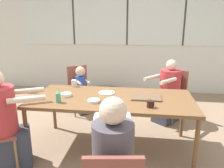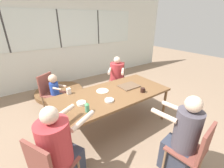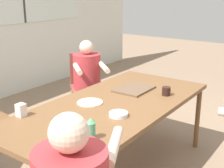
% 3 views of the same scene
% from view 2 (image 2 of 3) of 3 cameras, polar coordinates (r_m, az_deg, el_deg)
% --- Properties ---
extents(ground_plane, '(16.00, 16.00, 0.00)m').
position_cam_2_polar(ground_plane, '(3.08, -0.00, -15.51)').
color(ground_plane, '#8C725B').
extents(wall_back_with_windows, '(8.40, 0.08, 2.80)m').
position_cam_2_polar(wall_back_with_windows, '(4.89, -19.31, 16.27)').
color(wall_back_with_windows, silver).
rests_on(wall_back_with_windows, ground_plane).
extents(dining_table, '(2.08, 0.96, 0.72)m').
position_cam_2_polar(dining_table, '(2.71, -0.00, -4.43)').
color(dining_table, brown).
rests_on(dining_table, ground_plane).
extents(chair_for_woman_green_shirt, '(0.56, 0.56, 0.87)m').
position_cam_2_polar(chair_for_woman_green_shirt, '(4.09, 1.97, 3.33)').
color(chair_for_woman_green_shirt, brown).
rests_on(chair_for_woman_green_shirt, ground_plane).
extents(chair_for_man_blue_shirt, '(0.45, 0.45, 0.87)m').
position_cam_2_polar(chair_for_man_blue_shirt, '(2.18, 28.99, -20.72)').
color(chair_for_man_blue_shirt, brown).
rests_on(chair_for_man_blue_shirt, ground_plane).
extents(chair_for_man_teal_shirt, '(0.54, 0.54, 0.87)m').
position_cam_2_polar(chair_for_man_teal_shirt, '(1.93, -23.16, -26.60)').
color(chair_for_man_teal_shirt, brown).
rests_on(chair_for_man_teal_shirt, ground_plane).
extents(chair_for_toddler, '(0.55, 0.55, 0.87)m').
position_cam_2_polar(chair_for_toddler, '(3.52, -22.59, -2.12)').
color(chair_for_toddler, brown).
rests_on(chair_for_toddler, ground_plane).
extents(person_woman_green_shirt, '(0.67, 0.70, 1.07)m').
position_cam_2_polar(person_woman_green_shirt, '(3.95, 1.80, 1.75)').
color(person_woman_green_shirt, '#333847').
rests_on(person_woman_green_shirt, ground_plane).
extents(person_man_blue_shirt, '(0.37, 0.58, 1.18)m').
position_cam_2_polar(person_man_blue_shirt, '(2.20, 24.91, -18.90)').
color(person_man_blue_shirt, '#333847').
rests_on(person_man_blue_shirt, ground_plane).
extents(person_man_teal_shirt, '(0.72, 0.60, 1.17)m').
position_cam_2_polar(person_man_teal_shirt, '(1.99, -19.16, -23.84)').
color(person_man_teal_shirt, '#333847').
rests_on(person_man_teal_shirt, ground_plane).
extents(person_toddler, '(0.33, 0.37, 0.90)m').
position_cam_2_polar(person_toddler, '(3.45, -20.52, -3.77)').
color(person_toddler, '#333847').
rests_on(person_toddler, ground_plane).
extents(food_tray_dark, '(0.38, 0.29, 0.02)m').
position_cam_2_polar(food_tray_dark, '(2.96, 6.48, -0.76)').
color(food_tray_dark, brown).
rests_on(food_tray_dark, dining_table).
extents(coffee_mug, '(0.08, 0.08, 0.08)m').
position_cam_2_polar(coffee_mug, '(2.76, 11.64, -2.29)').
color(coffee_mug, black).
rests_on(coffee_mug, dining_table).
extents(sippy_cup, '(0.07, 0.07, 0.15)m').
position_cam_2_polar(sippy_cup, '(2.18, -9.46, -8.64)').
color(sippy_cup, '#4CA57F').
rests_on(sippy_cup, dining_table).
extents(milk_carton_small, '(0.06, 0.06, 0.10)m').
position_cam_2_polar(milk_carton_small, '(2.75, -16.16, -2.64)').
color(milk_carton_small, silver).
rests_on(milk_carton_small, dining_table).
extents(bowl_white_shallow, '(0.15, 0.15, 0.03)m').
position_cam_2_polar(bowl_white_shallow, '(2.43, -1.06, -6.19)').
color(bowl_white_shallow, silver).
rests_on(bowl_white_shallow, dining_table).
extents(bowl_cereal, '(0.14, 0.14, 0.04)m').
position_cam_2_polar(bowl_cereal, '(2.39, -11.60, -7.16)').
color(bowl_cereal, white).
rests_on(bowl_cereal, dining_table).
extents(plate_tortillas, '(0.23, 0.23, 0.01)m').
position_cam_2_polar(plate_tortillas, '(2.76, -3.67, -2.63)').
color(plate_tortillas, beige).
rests_on(plate_tortillas, dining_table).
extents(folded_table_stack, '(1.27, 1.27, 0.12)m').
position_cam_2_polar(folded_table_stack, '(4.43, -19.40, -2.92)').
color(folded_table_stack, brown).
rests_on(folded_table_stack, ground_plane).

